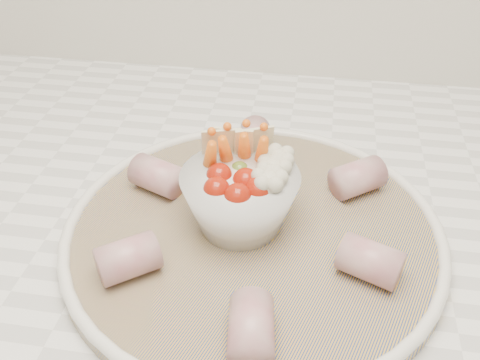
# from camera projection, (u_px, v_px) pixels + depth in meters

# --- Properties ---
(serving_platter) EXTENTS (0.48, 0.48, 0.02)m
(serving_platter) POSITION_uv_depth(u_px,v_px,m) (253.00, 231.00, 0.54)
(serving_platter) COLOR navy
(serving_platter) RESTS_ON kitchen_counter
(veggie_bowl) EXTENTS (0.12, 0.12, 0.10)m
(veggie_bowl) POSITION_uv_depth(u_px,v_px,m) (242.00, 194.00, 0.52)
(veggie_bowl) COLOR silver
(veggie_bowl) RESTS_ON serving_platter
(cured_meat_rolls) EXTENTS (0.29, 0.33, 0.04)m
(cured_meat_rolls) POSITION_uv_depth(u_px,v_px,m) (253.00, 214.00, 0.52)
(cured_meat_rolls) COLOR #A44A58
(cured_meat_rolls) RESTS_ON serving_platter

